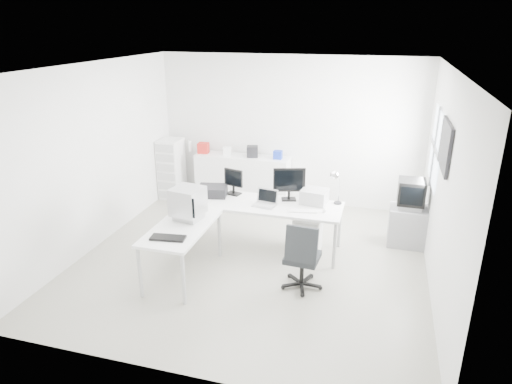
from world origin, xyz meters
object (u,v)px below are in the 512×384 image
(side_desk, at_px, (183,251))
(lcd_monitor_small, at_px, (233,182))
(tv_cabinet, at_px, (407,226))
(main_desk, at_px, (263,226))
(laptop, at_px, (264,199))
(inkjet_printer, at_px, (213,191))
(filing_cabinet, at_px, (172,169))
(drawer_pedestal, at_px, (308,234))
(crt_tv, at_px, (411,195))
(office_chair, at_px, (302,254))
(lcd_monitor_large, at_px, (289,184))
(laser_printer, at_px, (314,196))
(crt_monitor, at_px, (188,204))
(sideboard, at_px, (243,179))

(side_desk, bearing_deg, lcd_monitor_small, 77.47)
(tv_cabinet, bearing_deg, main_desk, -161.28)
(laptop, bearing_deg, inkjet_printer, 176.67)
(lcd_monitor_small, relative_size, filing_cabinet, 0.34)
(drawer_pedestal, distance_m, tv_cabinet, 1.62)
(laptop, bearing_deg, main_desk, 125.76)
(lcd_monitor_small, height_order, crt_tv, lcd_monitor_small)
(drawer_pedestal, relative_size, office_chair, 0.62)
(drawer_pedestal, bearing_deg, inkjet_printer, 178.15)
(lcd_monitor_large, xyz_separation_m, crt_tv, (1.82, 0.48, -0.16))
(laptop, height_order, office_chair, same)
(lcd_monitor_large, bearing_deg, drawer_pedestal, -46.53)
(laser_printer, xyz_separation_m, filing_cabinet, (-3.08, 1.45, -0.27))
(crt_monitor, bearing_deg, office_chair, 6.11)
(sideboard, bearing_deg, office_chair, -58.75)
(lcd_monitor_large, bearing_deg, laptop, -147.39)
(lcd_monitor_small, xyz_separation_m, filing_cabinet, (-1.78, 1.42, -0.36))
(crt_monitor, bearing_deg, inkjet_printer, 99.67)
(crt_monitor, distance_m, office_chair, 1.72)
(crt_monitor, bearing_deg, tv_cabinet, 37.37)
(main_desk, bearing_deg, tv_cabinet, 18.72)
(filing_cabinet, bearing_deg, laptop, -36.60)
(lcd_monitor_small, distance_m, crt_tv, 2.76)
(drawer_pedestal, bearing_deg, main_desk, -175.91)
(drawer_pedestal, bearing_deg, lcd_monitor_small, 170.91)
(lcd_monitor_large, bearing_deg, inkjet_printer, 170.34)
(drawer_pedestal, relative_size, laptop, 1.75)
(main_desk, distance_m, crt_monitor, 1.34)
(tv_cabinet, xyz_separation_m, sideboard, (-3.07, 1.10, 0.15))
(crt_monitor, relative_size, tv_cabinet, 0.71)
(main_desk, xyz_separation_m, office_chair, (0.79, -0.95, 0.11))
(inkjet_printer, height_order, office_chair, office_chair)
(crt_tv, bearing_deg, side_desk, -148.71)
(inkjet_printer, height_order, tv_cabinet, inkjet_printer)
(office_chair, distance_m, tv_cabinet, 2.18)
(tv_cabinet, bearing_deg, side_desk, -148.71)
(side_desk, relative_size, inkjet_printer, 3.16)
(crt_monitor, bearing_deg, filing_cabinet, 130.13)
(inkjet_printer, distance_m, lcd_monitor_large, 1.22)
(laptop, height_order, crt_tv, crt_tv)
(drawer_pedestal, bearing_deg, filing_cabinet, 151.90)
(crt_tv, bearing_deg, drawer_pedestal, -155.00)
(inkjet_printer, distance_m, crt_tv, 3.08)
(crt_tv, bearing_deg, lcd_monitor_small, -169.89)
(inkjet_printer, bearing_deg, laser_printer, -7.26)
(side_desk, bearing_deg, inkjet_printer, 90.00)
(main_desk, height_order, sideboard, sideboard)
(inkjet_printer, xyz_separation_m, filing_cabinet, (-1.48, 1.57, -0.24))
(lcd_monitor_large, bearing_deg, main_desk, -161.25)
(crt_tv, bearing_deg, sideboard, 160.20)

